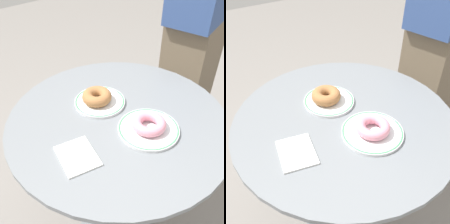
# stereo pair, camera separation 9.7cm
# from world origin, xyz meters

# --- Properties ---
(cafe_table) EXTENTS (0.79, 0.79, 0.74)m
(cafe_table) POSITION_xyz_m (0.00, 0.00, 0.54)
(cafe_table) COLOR slate
(cafe_table) RESTS_ON ground
(plate_left) EXTENTS (0.19, 0.19, 0.01)m
(plate_left) POSITION_xyz_m (-0.11, -0.00, 0.75)
(plate_left) COLOR white
(plate_left) RESTS_ON cafe_table
(plate_right) EXTENTS (0.21, 0.21, 0.01)m
(plate_right) POSITION_xyz_m (0.11, 0.04, 0.75)
(plate_right) COLOR white
(plate_right) RESTS_ON cafe_table
(donut_cinnamon) EXTENTS (0.15, 0.15, 0.04)m
(donut_cinnamon) POSITION_xyz_m (-0.12, -0.01, 0.78)
(donut_cinnamon) COLOR #A36B3D
(donut_cinnamon) RESTS_ON plate_left
(donut_pink_frosted) EXTENTS (0.15, 0.15, 0.03)m
(donut_pink_frosted) POSITION_xyz_m (0.11, 0.04, 0.77)
(donut_pink_frosted) COLOR pink
(donut_pink_frosted) RESTS_ON plate_right
(paper_napkin) EXTENTS (0.15, 0.13, 0.01)m
(paper_napkin) POSITION_xyz_m (0.06, -0.21, 0.75)
(paper_napkin) COLOR white
(paper_napkin) RESTS_ON cafe_table
(person_figure) EXTENTS (0.33, 0.45, 1.67)m
(person_figure) POSITION_xyz_m (-0.21, 0.68, 0.82)
(person_figure) COLOR brown
(person_figure) RESTS_ON ground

